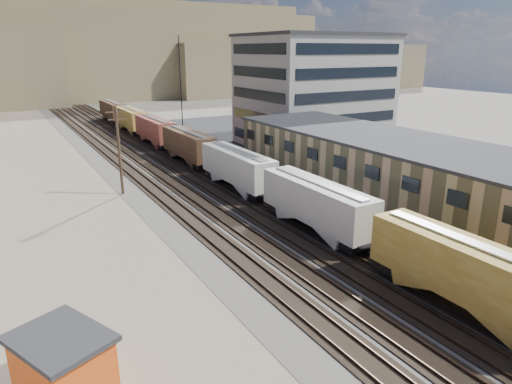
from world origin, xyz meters
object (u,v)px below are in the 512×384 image
freight_train (210,154)px  parked_car_blue (292,140)px  utility_pole_north (119,149)px  maintenance_shed (64,366)px

freight_train → parked_car_blue: size_ratio=21.62×
freight_train → parked_car_blue: (20.67, 11.29, -2.02)m
parked_car_blue → utility_pole_north: bearing=165.7°
utility_pole_north → maintenance_shed: utility_pole_north is taller
freight_train → utility_pole_north: bearing=-167.8°
maintenance_shed → parked_car_blue: size_ratio=1.01×
maintenance_shed → parked_car_blue: maintenance_shed is taller
utility_pole_north → parked_car_blue: 36.08m
utility_pole_north → freight_train: bearing=12.2°
utility_pole_north → maintenance_shed: bearing=-109.0°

